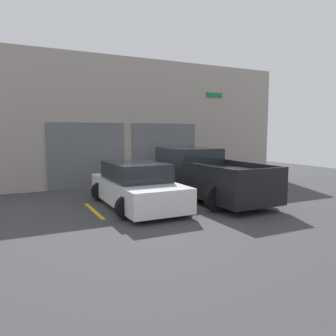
# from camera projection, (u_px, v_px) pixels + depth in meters

# --- Properties ---
(ground_plane) EXTENTS (28.00, 28.00, 0.00)m
(ground_plane) POSITION_uv_depth(u_px,v_px,m) (161.00, 197.00, 11.82)
(ground_plane) COLOR #3D3D3F
(shophouse_building) EXTENTS (15.48, 0.68, 5.52)m
(shophouse_building) POSITION_uv_depth(u_px,v_px,m) (129.00, 123.00, 14.46)
(shophouse_building) COLOR #9E9389
(shophouse_building) RESTS_ON ground
(pickup_truck) EXTENTS (2.43, 5.35, 1.72)m
(pickup_truck) POSITION_uv_depth(u_px,v_px,m) (205.00, 175.00, 11.60)
(pickup_truck) COLOR black
(pickup_truck) RESTS_ON ground
(sedan_white) EXTENTS (2.19, 4.34, 1.38)m
(sedan_white) POSITION_uv_depth(u_px,v_px,m) (136.00, 186.00, 10.23)
(sedan_white) COLOR white
(sedan_white) RESTS_ON ground
(parking_stripe_far_left) EXTENTS (0.12, 2.20, 0.01)m
(parking_stripe_far_left) POSITION_uv_depth(u_px,v_px,m) (94.00, 211.00, 9.68)
(parking_stripe_far_left) COLOR gold
(parking_stripe_far_left) RESTS_ON ground
(parking_stripe_left) EXTENTS (0.12, 2.20, 0.01)m
(parking_stripe_left) POSITION_uv_depth(u_px,v_px,m) (175.00, 202.00, 10.86)
(parking_stripe_left) COLOR gold
(parking_stripe_left) RESTS_ON ground
(parking_stripe_centre) EXTENTS (0.12, 2.20, 0.01)m
(parking_stripe_centre) POSITION_uv_depth(u_px,v_px,m) (240.00, 195.00, 12.04)
(parking_stripe_centre) COLOR gold
(parking_stripe_centre) RESTS_ON ground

